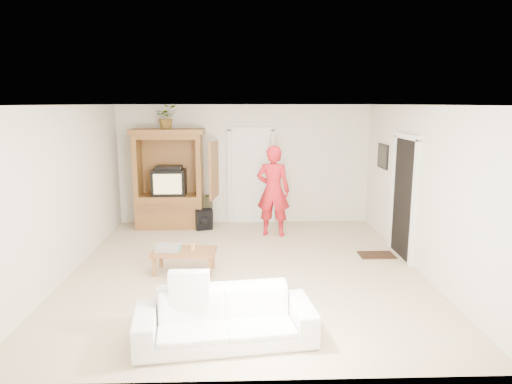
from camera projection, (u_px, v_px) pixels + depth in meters
floor at (246, 269)px, 7.33m from camera, size 6.00×6.00×0.00m
ceiling at (245, 105)px, 6.84m from camera, size 6.00×6.00×0.00m
wall_back at (244, 165)px, 10.03m from camera, size 5.50×0.00×5.50m
wall_front at (249, 252)px, 4.14m from camera, size 5.50×0.00×5.50m
wall_left at (67, 191)px, 7.00m from camera, size 0.00×6.00×6.00m
wall_right at (420, 189)px, 7.17m from camera, size 0.00×6.00×6.00m
armoire at (171, 185)px, 9.72m from camera, size 1.82×1.14×2.10m
door_back at (251, 177)px, 10.06m from camera, size 0.85×0.05×2.04m
doorway_right at (404, 199)px, 7.81m from camera, size 0.05×0.90×2.04m
framed_picture at (383, 156)px, 8.98m from camera, size 0.03×0.60×0.48m
doormat at (376, 255)px, 7.99m from camera, size 0.60×0.40×0.02m
plant at (167, 117)px, 9.41m from camera, size 0.50×0.45×0.49m
man at (273, 191)px, 9.08m from camera, size 0.74×0.57×1.82m
sofa at (225, 317)px, 5.06m from camera, size 2.06×1.02×0.58m
coffee_table at (184, 253)px, 7.15m from camera, size 1.01×0.60×0.36m
towel at (168, 248)px, 7.13m from camera, size 0.39×0.30×0.08m
candle at (193, 246)px, 7.18m from camera, size 0.08×0.08×0.10m
backpack_black at (204, 220)px, 9.59m from camera, size 0.39×0.30×0.43m
backpack_olive at (205, 210)px, 10.04m from camera, size 0.35×0.28×0.63m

